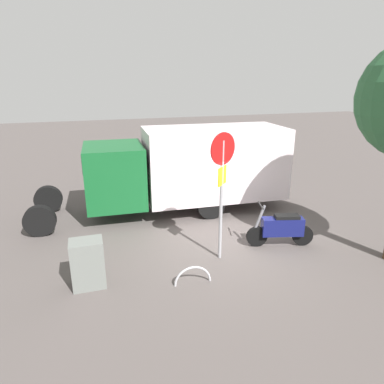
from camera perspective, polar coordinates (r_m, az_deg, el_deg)
The scene contains 6 objects.
ground_plane at distance 9.79m, azimuth 6.12°, elevation -8.15°, with size 60.00×60.00×0.00m, color #524A48.
box_truck_near at distance 11.54m, azimuth -1.00°, elevation 4.39°, with size 8.39×2.62×2.77m.
motorcycle at distance 9.63m, azimuth 14.53°, elevation -5.73°, with size 1.77×0.73×1.20m.
stop_sign at distance 8.17m, azimuth 4.95°, elevation 2.43°, with size 0.71×0.33×3.18m.
utility_cabinet at distance 7.95m, azimuth -16.74°, elevation -11.19°, with size 0.70×0.52×1.08m, color slate.
bike_rack_hoop at distance 7.98m, azimuth 0.13°, elevation -14.75°, with size 0.85×0.85×0.05m, color #B7B7BC.
Camera 1 is at (3.63, 7.97, 4.38)m, focal length 32.46 mm.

